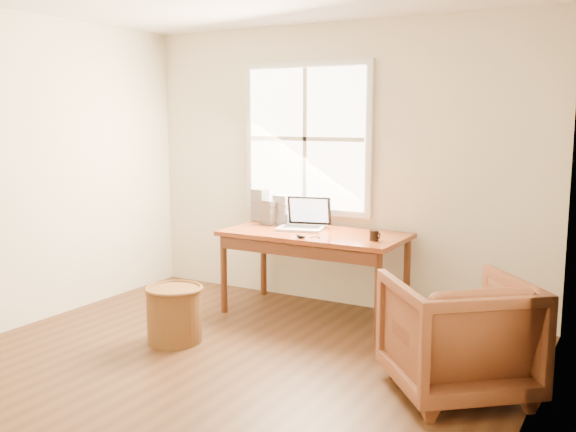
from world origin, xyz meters
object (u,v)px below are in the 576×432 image
Objects in this scene: desk at (314,234)px; armchair at (458,336)px; laptop at (300,212)px; cd_stack_a at (282,210)px; coffee_mug at (374,235)px; wicker_stool at (174,315)px.

desk is 1.90× the size of armchair.
laptop is 1.59× the size of cd_stack_a.
coffee_mug is (-0.95, 0.92, 0.41)m from armchair.
desk is 19.01× the size of coffee_mug.
laptop reaches higher than coffee_mug.
wicker_stool is 1.73m from coffee_mug.
desk is at bearing -24.84° from cd_stack_a.
armchair is 1.39m from coffee_mug.
armchair is at bearing -33.66° from desk.
laptop is at bearing -30.62° from cd_stack_a.
desk is at bearing -165.92° from coffee_mug.
laptop is (-0.16, 0.04, 0.18)m from desk.
cd_stack_a reaches higher than armchair.
desk is 3.61× the size of laptop.
coffee_mug is at bearing -16.74° from cd_stack_a.
laptop is at bearing 68.64° from wicker_stool.
laptop reaches higher than armchair.
armchair is at bearing -31.80° from cd_stack_a.
desk is 0.52m from cd_stack_a.
wicker_stool is at bearing -115.28° from coffee_mug.
wicker_stool is at bearing -97.61° from cd_stack_a.
armchair is at bearing 3.43° from wicker_stool.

